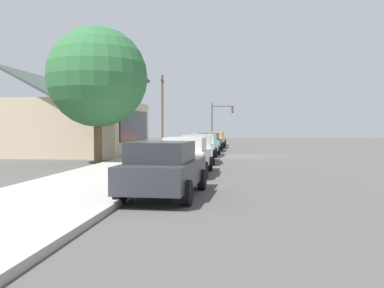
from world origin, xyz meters
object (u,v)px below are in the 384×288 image
(car_ivory, at_px, (187,155))
(car_silver, at_px, (197,148))
(car_charcoal, at_px, (164,168))
(utility_pole_wooden, at_px, (162,110))
(fire_hydrant_red, at_px, (199,143))
(shade_tree, at_px, (97,77))
(car_coral, at_px, (217,138))
(car_mustard, at_px, (215,140))
(traffic_light_main, at_px, (220,117))
(car_seafoam, at_px, (205,145))
(car_navy, at_px, (209,142))

(car_ivory, bearing_deg, car_silver, 1.45)
(car_charcoal, height_order, car_silver, same)
(utility_pole_wooden, xyz_separation_m, fire_hydrant_red, (-2.03, -4.00, -3.43))
(shade_tree, bearing_deg, fire_hydrant_red, -12.21)
(car_coral, relative_size, utility_pole_wooden, 0.59)
(car_coral, bearing_deg, car_mustard, -177.95)
(car_charcoal, relative_size, shade_tree, 0.62)
(car_ivory, height_order, car_mustard, same)
(car_charcoal, height_order, traffic_light_main, traffic_light_main)
(car_ivory, bearing_deg, car_seafoam, 0.96)
(car_coral, bearing_deg, car_charcoal, -178.57)
(car_navy, xyz_separation_m, traffic_light_main, (17.62, -0.30, 2.67))
(car_ivory, distance_m, traffic_light_main, 36.13)
(shade_tree, bearing_deg, car_mustard, -15.87)
(car_silver, bearing_deg, car_charcoal, 178.07)
(car_ivory, bearing_deg, utility_pole_wooden, 12.71)
(car_silver, distance_m, car_mustard, 18.28)
(car_coral, bearing_deg, shade_tree, 169.43)
(car_silver, relative_size, car_navy, 0.99)
(traffic_light_main, bearing_deg, car_charcoal, 179.86)
(car_coral, bearing_deg, traffic_light_main, -1.06)
(shade_tree, bearing_deg, utility_pole_wooden, -0.07)
(car_mustard, bearing_deg, car_silver, -178.45)
(car_silver, relative_size, car_mustard, 1.08)
(car_charcoal, bearing_deg, car_navy, 3.70)
(car_charcoal, bearing_deg, car_mustard, 3.26)
(car_coral, bearing_deg, car_silver, -178.83)
(car_coral, bearing_deg, fire_hydrant_red, 170.31)
(car_navy, height_order, utility_pole_wooden, utility_pole_wooden)
(shade_tree, bearing_deg, car_charcoal, -152.78)
(car_navy, bearing_deg, utility_pole_wooden, 39.67)
(car_mustard, xyz_separation_m, fire_hydrant_red, (-0.97, 1.54, -0.32))
(utility_pole_wooden, bearing_deg, car_navy, -143.10)
(traffic_light_main, height_order, utility_pole_wooden, utility_pole_wooden)
(car_ivory, relative_size, car_silver, 0.97)
(car_seafoam, height_order, fire_hydrant_red, car_seafoam)
(car_seafoam, height_order, car_navy, same)
(car_charcoal, xyz_separation_m, car_ivory, (5.94, 0.05, 0.00))
(car_coral, xyz_separation_m, traffic_light_main, (5.01, -0.21, 2.68))
(shade_tree, bearing_deg, car_ivory, -131.59)
(car_mustard, relative_size, fire_hydrant_red, 6.42)
(car_navy, bearing_deg, shade_tree, 161.05)
(car_navy, height_order, fire_hydrant_red, car_navy)
(car_silver, height_order, car_mustard, same)
(car_seafoam, distance_m, fire_hydrant_red, 11.49)
(car_navy, bearing_deg, car_silver, -176.98)
(car_seafoam, xyz_separation_m, utility_pole_wooden, (13.43, 5.42, 3.11))
(car_charcoal, xyz_separation_m, utility_pole_wooden, (31.48, 5.55, 3.11))
(car_silver, xyz_separation_m, traffic_light_main, (29.83, -0.25, 2.67))
(car_coral, distance_m, fire_hydrant_red, 7.65)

